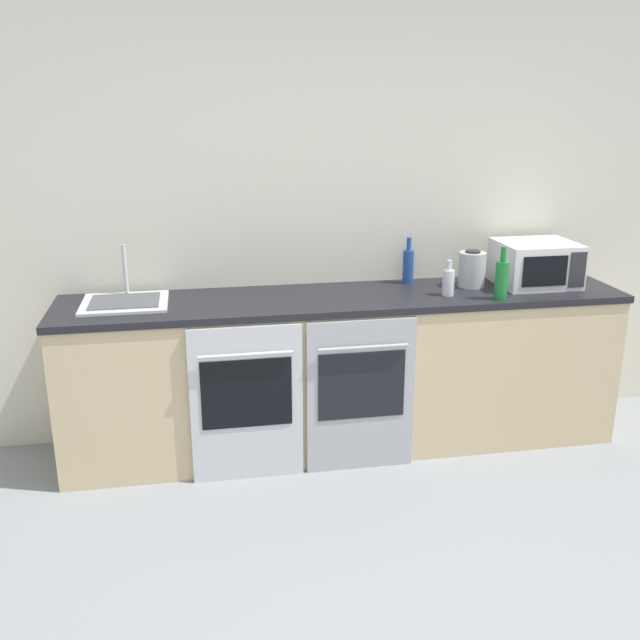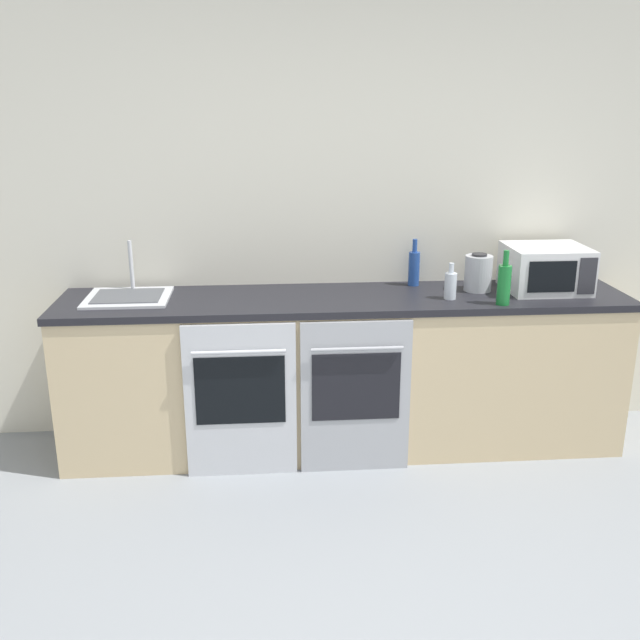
{
  "view_description": "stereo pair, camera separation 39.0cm",
  "coord_description": "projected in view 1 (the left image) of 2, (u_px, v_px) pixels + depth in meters",
  "views": [
    {
      "loc": [
        -0.84,
        -1.91,
        2.02
      ],
      "look_at": [
        -0.14,
        1.94,
        0.79
      ],
      "focal_mm": 40.0,
      "sensor_mm": 36.0,
      "label": 1
    },
    {
      "loc": [
        -0.45,
        -1.96,
        2.02
      ],
      "look_at": [
        -0.14,
        1.94,
        0.79
      ],
      "focal_mm": 40.0,
      "sensor_mm": 36.0,
      "label": 2
    }
  ],
  "objects": [
    {
      "name": "bottle_blue",
      "position": [
        408.0,
        265.0,
        4.33
      ],
      "size": [
        0.07,
        0.07,
        0.28
      ],
      "color": "#234793",
      "rests_on": "counter_back"
    },
    {
      "name": "microwave",
      "position": [
        536.0,
        263.0,
        4.29
      ],
      "size": [
        0.45,
        0.4,
        0.26
      ],
      "color": "silver",
      "rests_on": "counter_back"
    },
    {
      "name": "bottle_green",
      "position": [
        501.0,
        279.0,
        3.97
      ],
      "size": [
        0.07,
        0.07,
        0.3
      ],
      "color": "#19722D",
      "rests_on": "counter_back"
    },
    {
      "name": "wall_back",
      "position": [
        334.0,
        222.0,
        4.29
      ],
      "size": [
        10.0,
        0.06,
        2.6
      ],
      "color": "silver",
      "rests_on": "ground_plane"
    },
    {
      "name": "counter_back",
      "position": [
        344.0,
        371.0,
        4.22
      ],
      "size": [
        3.25,
        0.64,
        0.93
      ],
      "color": "#D1B789",
      "rests_on": "ground_plane"
    },
    {
      "name": "sink",
      "position": [
        125.0,
        301.0,
        3.91
      ],
      "size": [
        0.46,
        0.42,
        0.3
      ],
      "color": "silver",
      "rests_on": "counter_back"
    },
    {
      "name": "oven_left",
      "position": [
        247.0,
        403.0,
        3.82
      ],
      "size": [
        0.61,
        0.06,
        0.88
      ],
      "color": "silver",
      "rests_on": "ground_plane"
    },
    {
      "name": "oven_right",
      "position": [
        361.0,
        395.0,
        3.93
      ],
      "size": [
        0.61,
        0.06,
        0.88
      ],
      "color": "#A8AAAF",
      "rests_on": "ground_plane"
    },
    {
      "name": "kettle",
      "position": [
        472.0,
        269.0,
        4.25
      ],
      "size": [
        0.16,
        0.16,
        0.22
      ],
      "color": "#B7BABF",
      "rests_on": "counter_back"
    },
    {
      "name": "bottle_clear",
      "position": [
        448.0,
        282.0,
        4.06
      ],
      "size": [
        0.07,
        0.07,
        0.21
      ],
      "color": "silver",
      "rests_on": "counter_back"
    }
  ]
}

